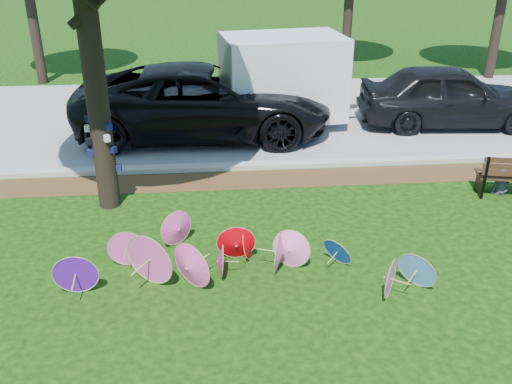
# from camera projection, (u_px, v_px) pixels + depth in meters

# --- Properties ---
(ground) EXTENTS (90.00, 90.00, 0.00)m
(ground) POSITION_uv_depth(u_px,v_px,m) (236.00, 297.00, 9.22)
(ground) COLOR black
(ground) RESTS_ON ground
(mulch_strip) EXTENTS (90.00, 1.00, 0.01)m
(mulch_strip) POSITION_uv_depth(u_px,v_px,m) (225.00, 181.00, 13.26)
(mulch_strip) COLOR #472D16
(mulch_strip) RESTS_ON ground
(curb) EXTENTS (90.00, 0.30, 0.12)m
(curb) POSITION_uv_depth(u_px,v_px,m) (224.00, 167.00, 13.86)
(curb) COLOR #B7B5AD
(curb) RESTS_ON ground
(street) EXTENTS (90.00, 8.00, 0.01)m
(street) POSITION_uv_depth(u_px,v_px,m) (220.00, 115.00, 17.61)
(street) COLOR gray
(street) RESTS_ON ground
(parasol_pile) EXTENTS (6.28, 2.45, 0.93)m
(parasol_pile) POSITION_uv_depth(u_px,v_px,m) (226.00, 256.00, 9.64)
(parasol_pile) COLOR #E949A3
(parasol_pile) RESTS_ON ground
(black_van) EXTENTS (7.05, 3.39, 1.94)m
(black_van) POSITION_uv_depth(u_px,v_px,m) (203.00, 101.00, 15.65)
(black_van) COLOR black
(black_van) RESTS_ON ground
(dark_pickup) EXTENTS (5.33, 2.47, 1.77)m
(dark_pickup) POSITION_uv_depth(u_px,v_px,m) (450.00, 96.00, 16.45)
(dark_pickup) COLOR black
(dark_pickup) RESTS_ON ground
(cargo_trailer) EXTENTS (3.55, 2.51, 2.91)m
(cargo_trailer) POSITION_uv_depth(u_px,v_px,m) (283.00, 77.00, 16.10)
(cargo_trailer) COLOR white
(cargo_trailer) RESTS_ON ground
(person_left) EXTENTS (0.47, 0.40, 1.11)m
(person_left) POSITION_uv_depth(u_px,v_px,m) (504.00, 171.00, 12.40)
(person_left) COLOR #39414E
(person_left) RESTS_ON ground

